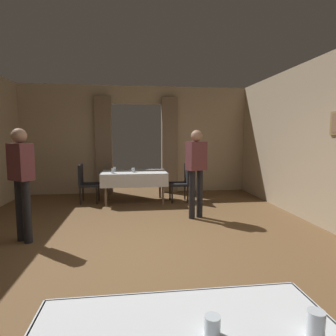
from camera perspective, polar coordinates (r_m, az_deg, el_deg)
ground at (r=4.15m, az=-5.07°, el=-16.25°), size 10.08×10.08×0.00m
wall_back at (r=8.00m, az=-6.34°, el=5.88°), size 6.40×0.27×3.00m
dining_table_mid at (r=6.84m, az=-6.89°, el=-1.53°), size 1.56×0.95×0.75m
chair_mid_left at (r=7.02m, az=-16.41°, el=-2.68°), size 0.44×0.44×0.93m
chair_mid_right at (r=6.87m, az=2.89°, el=-2.62°), size 0.44×0.44×0.93m
glass_near_b at (r=1.49m, az=27.95°, el=-26.36°), size 0.07×0.07×0.12m
glass_near_c at (r=1.38m, az=9.07°, el=-29.21°), size 0.07×0.07×0.09m
glass_mid_a at (r=6.70m, az=-7.11°, el=-0.42°), size 0.08×0.08×0.10m
glass_mid_b at (r=6.96m, az=-10.90°, el=-0.19°), size 0.08×0.08×0.11m
glass_mid_c at (r=6.58m, az=-11.23°, el=-0.59°), size 0.07×0.07×0.11m
person_waiter_by_doorway at (r=4.70m, az=-27.77°, el=-1.31°), size 0.42×0.40×1.72m
person_diner_standing_aside at (r=5.43m, az=5.79°, el=0.35°), size 0.41×0.33×1.72m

